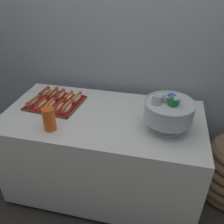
% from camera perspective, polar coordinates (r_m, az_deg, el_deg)
% --- Properties ---
extents(ground_plane, '(10.00, 10.00, 0.00)m').
position_cam_1_polar(ground_plane, '(2.32, -1.84, -16.72)').
color(ground_plane, '#38332D').
extents(back_wall, '(6.00, 0.10, 2.60)m').
position_cam_1_polar(back_wall, '(2.09, 1.44, 19.83)').
color(back_wall, '#9EA8B2').
rests_on(back_wall, ground_plane).
extents(buffet_table, '(1.51, 0.79, 0.76)m').
position_cam_1_polar(buffet_table, '(2.04, -2.03, -9.29)').
color(buffet_table, white).
rests_on(buffet_table, ground_plane).
extents(serving_tray, '(0.44, 0.40, 0.01)m').
position_cam_1_polar(serving_tray, '(2.01, -13.22, 2.03)').
color(serving_tray, brown).
rests_on(serving_tray, buffet_table).
extents(hot_dog_0, '(0.08, 0.17, 0.06)m').
position_cam_1_polar(hot_dog_0, '(2.02, -18.15, 2.30)').
color(hot_dog_0, red).
rests_on(hot_dog_0, serving_tray).
extents(hot_dog_1, '(0.08, 0.17, 0.05)m').
position_cam_1_polar(hot_dog_1, '(1.98, -16.37, 1.90)').
color(hot_dog_1, red).
rests_on(hot_dog_1, serving_tray).
extents(hot_dog_2, '(0.07, 0.18, 0.06)m').
position_cam_1_polar(hot_dog_2, '(1.94, -14.53, 1.58)').
color(hot_dog_2, red).
rests_on(hot_dog_2, serving_tray).
extents(hot_dog_3, '(0.07, 0.17, 0.06)m').
position_cam_1_polar(hot_dog_3, '(1.90, -12.61, 1.22)').
color(hot_dog_3, red).
rests_on(hot_dog_3, serving_tray).
extents(hot_dog_4, '(0.07, 0.17, 0.06)m').
position_cam_1_polar(hot_dog_4, '(1.87, -10.63, 0.97)').
color(hot_dog_4, red).
rests_on(hot_dog_4, serving_tray).
extents(hot_dog_5, '(0.08, 0.17, 0.06)m').
position_cam_1_polar(hot_dog_5, '(2.13, -15.69, 4.41)').
color(hot_dog_5, red).
rests_on(hot_dog_5, serving_tray).
extents(hot_dog_6, '(0.08, 0.18, 0.06)m').
position_cam_1_polar(hot_dog_6, '(2.10, -13.97, 4.15)').
color(hot_dog_6, red).
rests_on(hot_dog_6, serving_tray).
extents(hot_dog_7, '(0.07, 0.17, 0.06)m').
position_cam_1_polar(hot_dog_7, '(2.06, -12.18, 3.86)').
color(hot_dog_7, '#B21414').
rests_on(hot_dog_7, serving_tray).
extents(hot_dog_8, '(0.08, 0.16, 0.06)m').
position_cam_1_polar(hot_dog_8, '(2.03, -10.33, 3.49)').
color(hot_dog_8, red).
rests_on(hot_dog_8, serving_tray).
extents(hot_dog_9, '(0.08, 0.18, 0.06)m').
position_cam_1_polar(hot_dog_9, '(1.99, -8.42, 3.23)').
color(hot_dog_9, '#B21414').
rests_on(hot_dog_9, serving_tray).
extents(punch_bowl, '(0.34, 0.34, 0.26)m').
position_cam_1_polar(punch_bowl, '(1.64, 13.21, 0.33)').
color(punch_bowl, silver).
rests_on(punch_bowl, buffet_table).
extents(cup_stack, '(0.08, 0.08, 0.16)m').
position_cam_1_polar(cup_stack, '(1.68, -14.65, -1.64)').
color(cup_stack, '#EA5B19').
rests_on(cup_stack, buffet_table).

